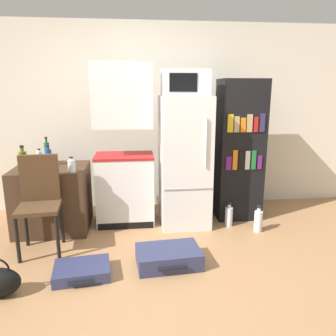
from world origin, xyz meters
name	(u,v)px	position (x,y,z in m)	size (l,w,h in m)	color
ground_plane	(175,281)	(0.00, 0.00, 0.00)	(24.00, 24.00, 0.00)	#A3754C
wall_back	(171,118)	(0.20, 2.00, 1.23)	(6.40, 0.10, 2.47)	silver
side_table	(53,198)	(-1.28, 1.26, 0.37)	(0.81, 0.68, 0.75)	#422D1E
kitchen_hutch	(124,151)	(-0.44, 1.37, 0.90)	(0.70, 0.48, 1.91)	white
refrigerator	(184,162)	(0.28, 1.28, 0.77)	(0.57, 0.66, 1.54)	white
microwave	(185,83)	(0.28, 1.28, 1.69)	(0.53, 0.35, 0.29)	silver
bookshelf	(239,151)	(0.99, 1.40, 0.87)	(0.55, 0.41, 1.74)	black
bottle_olive_oil	(23,162)	(-1.48, 0.98, 0.88)	(0.08, 0.08, 0.30)	#566619
bottle_green_tall	(47,152)	(-1.36, 1.51, 0.88)	(0.06, 0.06, 0.31)	#1E6028
bottle_milk_white	(39,157)	(-1.47, 1.54, 0.82)	(0.07, 0.07, 0.17)	white
bottle_clear_short	(72,166)	(-0.99, 0.99, 0.82)	(0.08, 0.08, 0.17)	silver
bottle_blue_soda	(48,157)	(-1.32, 1.37, 0.85)	(0.07, 0.07, 0.24)	#1E47A3
chair	(40,195)	(-1.28, 0.76, 0.58)	(0.43, 0.44, 0.98)	black
suitcase_large_flat	(82,271)	(-0.81, 0.17, 0.05)	(0.52, 0.42, 0.10)	navy
suitcase_small_flat	(168,257)	(-0.03, 0.28, 0.08)	(0.62, 0.46, 0.16)	navy
water_bottle_front	(258,220)	(1.10, 0.91, 0.13)	(0.10, 0.10, 0.31)	silver
water_bottle_middle	(229,216)	(0.80, 1.10, 0.13)	(0.09, 0.09, 0.30)	silver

